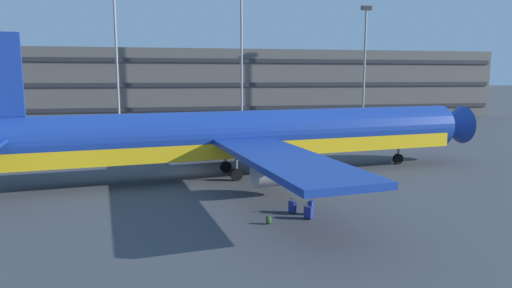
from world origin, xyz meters
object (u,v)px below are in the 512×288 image
Objects in this scene: suitcase_scuffed at (292,207)px; suitcase_silver at (309,212)px; suitcase_navy at (311,207)px; backpack_upright at (269,220)px; airliner at (243,136)px.

suitcase_silver is at bearing -65.24° from suitcase_scuffed.
suitcase_navy reaches higher than suitcase_silver.
suitcase_navy reaches higher than suitcase_scuffed.
suitcase_navy is at bearing 23.78° from backpack_upright.
suitcase_silver is (1.60, -11.35, -2.69)m from airliner.
suitcase_navy is 2.92m from backpack_upright.
suitcase_silver is at bearing -81.98° from airliner.
backpack_upright is at bearing -93.38° from airliner.
suitcase_scuffed is 1.06m from suitcase_navy.
airliner is at bearing 100.50° from suitcase_navy.
airliner reaches higher than suitcase_silver.
suitcase_navy is 1.16× the size of suitcase_silver.
airliner is at bearing 95.85° from suitcase_scuffed.
suitcase_scuffed is 1.34m from suitcase_silver.
suitcase_navy is (0.93, -0.50, 0.06)m from suitcase_scuffed.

